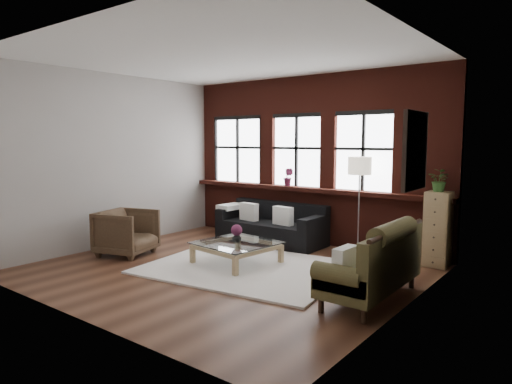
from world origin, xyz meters
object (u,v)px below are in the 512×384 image
Objects in this scene: drawer_chest at (438,229)px; dark_sofa at (271,223)px; vintage_settee at (371,262)px; floor_lamp at (359,202)px; coffee_table at (237,253)px; armchair at (127,233)px; vase at (237,237)px.

dark_sofa is at bearing -175.39° from drawer_chest.
vintage_settee is 0.96× the size of floor_lamp.
coffee_table is (-2.35, 0.22, -0.29)m from vintage_settee.
floor_lamp is (1.73, 0.19, 0.54)m from dark_sofa.
armchair is at bearing -173.80° from vintage_settee.
dark_sofa is at bearing 147.18° from vintage_settee.
armchair is 2.03m from coffee_table.
vintage_settee is at bearing -101.16° from armchair.
drawer_chest is (0.21, 2.08, 0.12)m from vintage_settee.
vase is at bearing -73.11° from dark_sofa.
armchair is 5.49× the size of vase.
vintage_settee is at bearing -95.77° from drawer_chest.
vase is at bearing 174.56° from vintage_settee.
vintage_settee is 2.35m from floor_lamp.
floor_lamp reaches higher than coffee_table.
drawer_chest reaches higher than dark_sofa.
drawer_chest is at bearing 35.89° from coffee_table.
vase is at bearing -87.51° from armchair.
vase is at bearing -144.11° from drawer_chest.
armchair is (-4.25, -0.46, -0.08)m from vintage_settee.
dark_sofa is 2.46× the size of armchair.
coffee_table is at bearing -144.11° from drawer_chest.
vase is (0.49, -1.61, 0.06)m from dark_sofa.
vintage_settee is 2.09m from drawer_chest.
drawer_chest is 0.64× the size of floor_lamp.
dark_sofa is at bearing 106.89° from vase.
drawer_chest reaches higher than vase.
armchair is at bearing -160.15° from coffee_table.
floor_lamp is (3.15, 2.48, 0.53)m from armchair.
vintage_settee is at bearing -5.44° from coffee_table.
drawer_chest is (2.56, 1.85, 0.41)m from coffee_table.
dark_sofa is 13.53× the size of vase.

